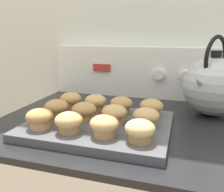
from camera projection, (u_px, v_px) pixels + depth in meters
wall_back at (147, 24)px, 1.01m from camera, size 8.00×0.05×2.40m
control_panel at (143, 72)px, 1.01m from camera, size 0.78×0.07×0.21m
muffin_pan at (99, 125)px, 0.68m from camera, size 0.40×0.31×0.02m
muffin_r0_c0 at (40, 118)px, 0.63m from camera, size 0.07×0.07×0.05m
muffin_r0_c1 at (69, 122)px, 0.60m from camera, size 0.07×0.07×0.05m
muffin_r0_c2 at (104, 125)px, 0.58m from camera, size 0.07×0.07×0.05m
muffin_r0_c3 at (140, 130)px, 0.55m from camera, size 0.07×0.07×0.05m
muffin_r1_c0 at (57, 108)px, 0.71m from camera, size 0.07×0.07×0.05m
muffin_r1_c1 at (84, 111)px, 0.68m from camera, size 0.07×0.07×0.05m
muffin_r1_c2 at (114, 114)px, 0.66m from camera, size 0.07×0.07×0.05m
muffin_r1_c3 at (146, 117)px, 0.63m from camera, size 0.07×0.07×0.05m
muffin_r2_c0 at (71, 100)px, 0.80m from camera, size 0.07×0.07×0.05m
muffin_r2_c1 at (96, 102)px, 0.77m from camera, size 0.07×0.07×0.05m
muffin_r2_c2 at (121, 105)px, 0.74m from camera, size 0.07×0.07×0.05m
muffin_r2_c3 at (151, 107)px, 0.72m from camera, size 0.07×0.07×0.05m
tea_kettle at (213, 85)px, 0.78m from camera, size 0.19×0.22×0.26m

